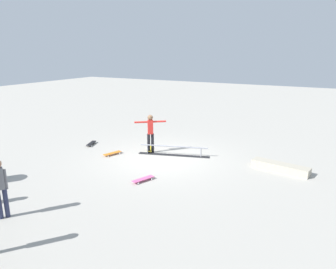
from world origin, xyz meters
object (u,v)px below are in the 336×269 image
(skateboard_main, at_px, (150,149))
(skate_ledge, at_px, (280,167))
(skater_main, at_px, (150,131))
(bystander_grey_shirt, at_px, (0,186))
(loose_skateboard_orange, at_px, (112,153))
(loose_skateboard_pink, at_px, (143,179))
(loose_skateboard_black, at_px, (91,143))
(grind_rail, at_px, (174,151))

(skateboard_main, bearing_deg, skate_ledge, -117.64)
(skater_main, xyz_separation_m, skateboard_main, (0.20, -0.23, -0.87))
(bystander_grey_shirt, relative_size, loose_skateboard_orange, 1.91)
(skate_ledge, bearing_deg, bystander_grey_shirt, 49.61)
(skateboard_main, xyz_separation_m, loose_skateboard_pink, (-1.53, 2.93, 0.00))
(skater_main, bearing_deg, skateboard_main, -87.38)
(skater_main, xyz_separation_m, loose_skateboard_black, (2.97, 0.31, -0.87))
(skate_ledge, bearing_deg, skater_main, 4.28)
(grind_rail, bearing_deg, skate_ledge, 166.63)
(loose_skateboard_orange, bearing_deg, loose_skateboard_black, 86.14)
(skateboard_main, height_order, loose_skateboard_black, same)
(skate_ledge, bearing_deg, grind_rail, 3.39)
(skater_main, relative_size, bystander_grey_shirt, 1.03)
(grind_rail, bearing_deg, skateboard_main, -21.10)
(loose_skateboard_pink, distance_m, loose_skateboard_black, 4.92)
(skate_ledge, xyz_separation_m, skater_main, (5.16, 0.39, 0.81))
(loose_skateboard_black, bearing_deg, loose_skateboard_pink, 41.13)
(skateboard_main, bearing_deg, skater_main, -169.02)
(grind_rail, bearing_deg, skater_main, -8.89)
(bystander_grey_shirt, bearing_deg, loose_skateboard_pink, -0.27)
(skater_main, height_order, loose_skateboard_orange, skater_main)
(bystander_grey_shirt, height_order, loose_skateboard_orange, bystander_grey_shirt)
(loose_skateboard_orange, bearing_deg, loose_skateboard_pink, -105.00)
(loose_skateboard_black, bearing_deg, skate_ledge, 75.02)
(grind_rail, bearing_deg, loose_skateboard_black, -10.37)
(grind_rail, relative_size, bystander_grey_shirt, 1.84)
(loose_skateboard_black, xyz_separation_m, loose_skateboard_orange, (-1.74, 0.71, 0.00))
(skate_ledge, xyz_separation_m, loose_skateboard_orange, (6.39, 1.40, -0.06))
(skater_main, bearing_deg, bystander_grey_shirt, 47.25)
(bystander_grey_shirt, bearing_deg, grind_rail, 13.47)
(skate_ledge, bearing_deg, skateboard_main, 1.64)
(bystander_grey_shirt, bearing_deg, skater_main, 22.09)
(grind_rail, relative_size, loose_skateboard_black, 3.52)
(skater_main, height_order, loose_skateboard_black, skater_main)
(bystander_grey_shirt, distance_m, loose_skateboard_black, 6.55)
(loose_skateboard_pink, bearing_deg, skate_ledge, -30.43)
(loose_skateboard_pink, distance_m, loose_skateboard_orange, 3.07)
(loose_skateboard_orange, bearing_deg, skater_main, -32.39)
(grind_rail, bearing_deg, loose_skateboard_orange, 10.36)
(skater_main, relative_size, loose_skateboard_orange, 1.97)
(skateboard_main, xyz_separation_m, bystander_grey_shirt, (0.37, 6.58, 0.81))
(bystander_grey_shirt, height_order, loose_skateboard_black, bystander_grey_shirt)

